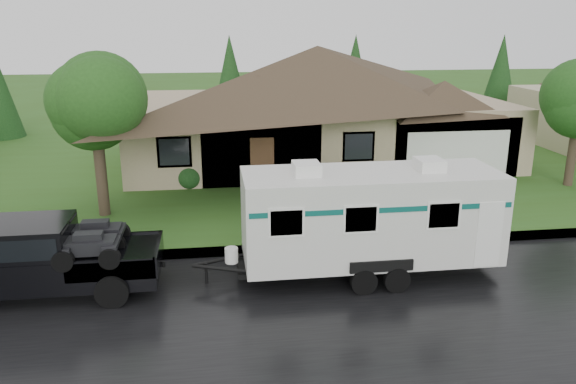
# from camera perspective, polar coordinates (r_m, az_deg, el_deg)

# --- Properties ---
(ground) EXTENTS (140.00, 140.00, 0.00)m
(ground) POSITION_cam_1_polar(r_m,az_deg,el_deg) (15.75, 5.07, -8.83)
(ground) COLOR #2E541A
(ground) RESTS_ON ground
(road) EXTENTS (140.00, 8.00, 0.01)m
(road) POSITION_cam_1_polar(r_m,az_deg,el_deg) (14.02, 6.92, -12.28)
(road) COLOR black
(road) RESTS_ON ground
(curb) EXTENTS (140.00, 0.50, 0.15)m
(curb) POSITION_cam_1_polar(r_m,az_deg,el_deg) (17.73, 3.47, -5.52)
(curb) COLOR gray
(curb) RESTS_ON ground
(lawn) EXTENTS (140.00, 26.00, 0.15)m
(lawn) POSITION_cam_1_polar(r_m,az_deg,el_deg) (29.78, -1.31, 3.72)
(lawn) COLOR #2E541A
(lawn) RESTS_ON ground
(house_main) EXTENTS (19.44, 10.80, 6.90)m
(house_main) POSITION_cam_1_polar(r_m,az_deg,el_deg) (28.40, 3.60, 10.25)
(house_main) COLOR tan
(house_main) RESTS_ON lawn
(tree_left_green) EXTENTS (3.44, 3.44, 5.70)m
(tree_left_green) POSITION_cam_1_polar(r_m,az_deg,el_deg) (20.52, -19.08, 8.33)
(tree_left_green) COLOR #382B1E
(tree_left_green) RESTS_ON lawn
(shrub_row) EXTENTS (13.60, 1.00, 1.00)m
(shrub_row) POSITION_cam_1_polar(r_m,az_deg,el_deg) (24.50, 4.88, 2.19)
(shrub_row) COLOR #143814
(shrub_row) RESTS_ON lawn
(pickup_truck) EXTENTS (5.94, 2.26, 1.98)m
(pickup_truck) POSITION_cam_1_polar(r_m,az_deg,el_deg) (15.86, -24.23, -5.95)
(pickup_truck) COLOR black
(pickup_truck) RESTS_ON ground
(travel_trailer) EXTENTS (7.33, 2.58, 3.29)m
(travel_trailer) POSITION_cam_1_polar(r_m,az_deg,el_deg) (15.52, 8.35, -2.37)
(travel_trailer) COLOR silver
(travel_trailer) RESTS_ON ground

